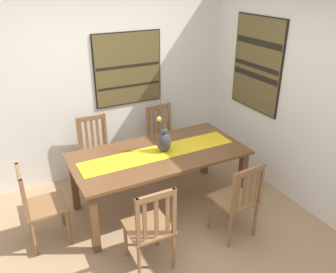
{
  "coord_description": "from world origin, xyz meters",
  "views": [
    {
      "loc": [
        -1.38,
        -2.7,
        2.69
      ],
      "look_at": [
        0.35,
        0.64,
        0.93
      ],
      "focal_mm": 37.72,
      "sensor_mm": 36.0,
      "label": 1
    }
  ],
  "objects_px": {
    "centerpiece_vase": "(164,140)",
    "chair_3": "(151,227)",
    "dining_table": "(159,160)",
    "chair_2": "(238,199)",
    "chair_1": "(96,151)",
    "chair_4": "(39,205)",
    "painting_on_side_wall": "(257,64)",
    "painting_on_back_wall": "(128,69)",
    "chair_0": "(163,137)"
  },
  "relations": [
    {
      "from": "centerpiece_vase",
      "to": "chair_1",
      "type": "bearing_deg",
      "value": 124.53
    },
    {
      "from": "painting_on_side_wall",
      "to": "chair_1",
      "type": "bearing_deg",
      "value": 163.33
    },
    {
      "from": "chair_2",
      "to": "painting_on_back_wall",
      "type": "xyz_separation_m",
      "value": [
        -0.39,
        2.05,
        1.0
      ]
    },
    {
      "from": "chair_4",
      "to": "painting_on_side_wall",
      "type": "xyz_separation_m",
      "value": [
        2.97,
        0.24,
        1.1
      ]
    },
    {
      "from": "dining_table",
      "to": "chair_0",
      "type": "distance_m",
      "value": 1.01
    },
    {
      "from": "chair_3",
      "to": "chair_0",
      "type": "bearing_deg",
      "value": 59.9
    },
    {
      "from": "dining_table",
      "to": "chair_1",
      "type": "bearing_deg",
      "value": 121.4
    },
    {
      "from": "chair_1",
      "to": "chair_4",
      "type": "height_order",
      "value": "chair_1"
    },
    {
      "from": "chair_1",
      "to": "dining_table",
      "type": "bearing_deg",
      "value": -58.6
    },
    {
      "from": "chair_2",
      "to": "chair_3",
      "type": "relative_size",
      "value": 0.97
    },
    {
      "from": "dining_table",
      "to": "painting_on_back_wall",
      "type": "bearing_deg",
      "value": 84.55
    },
    {
      "from": "chair_3",
      "to": "chair_4",
      "type": "height_order",
      "value": "chair_3"
    },
    {
      "from": "centerpiece_vase",
      "to": "chair_1",
      "type": "distance_m",
      "value": 1.12
    },
    {
      "from": "chair_2",
      "to": "painting_on_side_wall",
      "type": "xyz_separation_m",
      "value": [
        1.07,
        1.12,
        1.1
      ]
    },
    {
      "from": "chair_1",
      "to": "chair_2",
      "type": "relative_size",
      "value": 1.05
    },
    {
      "from": "chair_0",
      "to": "chair_1",
      "type": "height_order",
      "value": "chair_1"
    },
    {
      "from": "centerpiece_vase",
      "to": "chair_3",
      "type": "relative_size",
      "value": 0.75
    },
    {
      "from": "centerpiece_vase",
      "to": "chair_2",
      "type": "xyz_separation_m",
      "value": [
        0.44,
        -0.88,
        -0.42
      ]
    },
    {
      "from": "dining_table",
      "to": "chair_0",
      "type": "height_order",
      "value": "chair_0"
    },
    {
      "from": "chair_2",
      "to": "chair_3",
      "type": "bearing_deg",
      "value": 179.51
    },
    {
      "from": "chair_3",
      "to": "painting_on_side_wall",
      "type": "distance_m",
      "value": 2.61
    },
    {
      "from": "dining_table",
      "to": "centerpiece_vase",
      "type": "bearing_deg",
      "value": -1.19
    },
    {
      "from": "chair_3",
      "to": "centerpiece_vase",
      "type": "bearing_deg",
      "value": 56.23
    },
    {
      "from": "chair_2",
      "to": "chair_4",
      "type": "height_order",
      "value": "same"
    },
    {
      "from": "chair_3",
      "to": "dining_table",
      "type": "bearing_deg",
      "value": 59.46
    },
    {
      "from": "dining_table",
      "to": "painting_on_side_wall",
      "type": "height_order",
      "value": "painting_on_side_wall"
    },
    {
      "from": "chair_2",
      "to": "chair_4",
      "type": "xyz_separation_m",
      "value": [
        -1.91,
        0.88,
        -0.0
      ]
    },
    {
      "from": "dining_table",
      "to": "painting_on_side_wall",
      "type": "xyz_separation_m",
      "value": [
        1.57,
        0.23,
        0.92
      ]
    },
    {
      "from": "dining_table",
      "to": "painting_on_back_wall",
      "type": "xyz_separation_m",
      "value": [
        0.11,
        1.17,
        0.82
      ]
    },
    {
      "from": "dining_table",
      "to": "chair_3",
      "type": "xyz_separation_m",
      "value": [
        -0.52,
        -0.87,
        -0.17
      ]
    },
    {
      "from": "chair_1",
      "to": "painting_on_back_wall",
      "type": "bearing_deg",
      "value": 25.86
    },
    {
      "from": "chair_4",
      "to": "chair_3",
      "type": "bearing_deg",
      "value": -44.47
    },
    {
      "from": "chair_2",
      "to": "chair_0",
      "type": "bearing_deg",
      "value": 90.52
    },
    {
      "from": "dining_table",
      "to": "chair_4",
      "type": "bearing_deg",
      "value": -179.8
    },
    {
      "from": "chair_1",
      "to": "painting_on_side_wall",
      "type": "relative_size",
      "value": 0.78
    },
    {
      "from": "chair_2",
      "to": "painting_on_back_wall",
      "type": "distance_m",
      "value": 2.32
    },
    {
      "from": "chair_2",
      "to": "painting_on_side_wall",
      "type": "height_order",
      "value": "painting_on_side_wall"
    },
    {
      "from": "dining_table",
      "to": "chair_2",
      "type": "distance_m",
      "value": 1.03
    },
    {
      "from": "centerpiece_vase",
      "to": "painting_on_side_wall",
      "type": "bearing_deg",
      "value": 8.87
    },
    {
      "from": "chair_4",
      "to": "chair_2",
      "type": "bearing_deg",
      "value": -24.71
    },
    {
      "from": "centerpiece_vase",
      "to": "chair_4",
      "type": "distance_m",
      "value": 1.53
    },
    {
      "from": "centerpiece_vase",
      "to": "chair_1",
      "type": "relative_size",
      "value": 0.74
    },
    {
      "from": "centerpiece_vase",
      "to": "painting_on_side_wall",
      "type": "relative_size",
      "value": 0.57
    },
    {
      "from": "dining_table",
      "to": "chair_4",
      "type": "height_order",
      "value": "chair_4"
    },
    {
      "from": "centerpiece_vase",
      "to": "chair_2",
      "type": "height_order",
      "value": "centerpiece_vase"
    },
    {
      "from": "centerpiece_vase",
      "to": "chair_0",
      "type": "height_order",
      "value": "centerpiece_vase"
    },
    {
      "from": "chair_1",
      "to": "painting_on_side_wall",
      "type": "bearing_deg",
      "value": -16.67
    },
    {
      "from": "dining_table",
      "to": "chair_3",
      "type": "bearing_deg",
      "value": -120.54
    },
    {
      "from": "dining_table",
      "to": "painting_on_back_wall",
      "type": "height_order",
      "value": "painting_on_back_wall"
    },
    {
      "from": "chair_0",
      "to": "chair_3",
      "type": "height_order",
      "value": "chair_3"
    }
  ]
}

